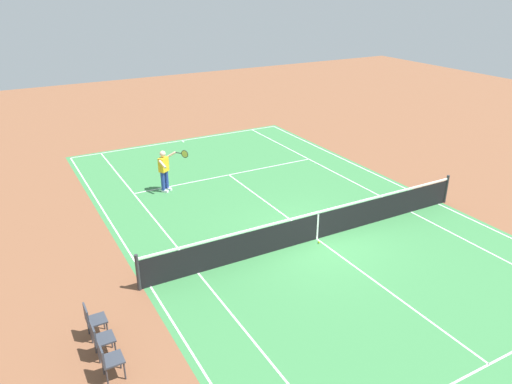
{
  "coord_description": "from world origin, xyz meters",
  "views": [
    {
      "loc": [
        -11.19,
        8.43,
        7.67
      ],
      "look_at": [
        2.44,
        0.88,
        0.9
      ],
      "focal_mm": 34.56,
      "sensor_mm": 36.0,
      "label": 1
    }
  ],
  "objects_px": {
    "spectator_chair_1": "(100,338)",
    "spectator_chair_2": "(92,319)",
    "tennis_player_near": "(165,169)",
    "tennis_ball": "(319,242)",
    "spectator_chair_0": "(108,359)",
    "tennis_net": "(317,225)"
  },
  "relations": [
    {
      "from": "tennis_net",
      "to": "spectator_chair_1",
      "type": "distance_m",
      "value": 7.56
    },
    {
      "from": "tennis_net",
      "to": "spectator_chair_2",
      "type": "height_order",
      "value": "tennis_net"
    },
    {
      "from": "tennis_player_near",
      "to": "tennis_ball",
      "type": "distance_m",
      "value": 6.98
    },
    {
      "from": "spectator_chair_1",
      "to": "spectator_chair_2",
      "type": "distance_m",
      "value": 0.73
    },
    {
      "from": "tennis_ball",
      "to": "spectator_chair_2",
      "type": "xyz_separation_m",
      "value": [
        -1.09,
        7.16,
        0.49
      ]
    },
    {
      "from": "tennis_net",
      "to": "tennis_ball",
      "type": "relative_size",
      "value": 177.27
    },
    {
      "from": "tennis_player_near",
      "to": "spectator_chair_1",
      "type": "distance_m",
      "value": 9.26
    },
    {
      "from": "spectator_chair_0",
      "to": "spectator_chair_2",
      "type": "height_order",
      "value": "same"
    },
    {
      "from": "tennis_ball",
      "to": "spectator_chair_1",
      "type": "bearing_deg",
      "value": 104.28
    },
    {
      "from": "spectator_chair_1",
      "to": "spectator_chair_0",
      "type": "bearing_deg",
      "value": 180.0
    },
    {
      "from": "tennis_player_near",
      "to": "spectator_chair_2",
      "type": "distance_m",
      "value": 8.62
    },
    {
      "from": "tennis_net",
      "to": "tennis_ball",
      "type": "distance_m",
      "value": 0.54
    },
    {
      "from": "tennis_ball",
      "to": "spectator_chair_1",
      "type": "xyz_separation_m",
      "value": [
        -1.82,
        7.16,
        0.49
      ]
    },
    {
      "from": "tennis_player_near",
      "to": "tennis_net",
      "type": "bearing_deg",
      "value": -154.45
    },
    {
      "from": "spectator_chair_0",
      "to": "tennis_ball",
      "type": "bearing_deg",
      "value": -70.35
    },
    {
      "from": "spectator_chair_2",
      "to": "tennis_ball",
      "type": "bearing_deg",
      "value": -81.35
    },
    {
      "from": "tennis_ball",
      "to": "spectator_chair_2",
      "type": "relative_size",
      "value": 0.08
    },
    {
      "from": "spectator_chair_1",
      "to": "spectator_chair_2",
      "type": "xyz_separation_m",
      "value": [
        0.73,
        0.0,
        0.0
      ]
    },
    {
      "from": "tennis_net",
      "to": "tennis_ball",
      "type": "bearing_deg",
      "value": 158.93
    },
    {
      "from": "tennis_net",
      "to": "spectator_chair_1",
      "type": "relative_size",
      "value": 13.3
    },
    {
      "from": "tennis_ball",
      "to": "spectator_chair_0",
      "type": "bearing_deg",
      "value": 109.65
    },
    {
      "from": "tennis_player_near",
      "to": "tennis_ball",
      "type": "relative_size",
      "value": 25.71
    }
  ]
}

